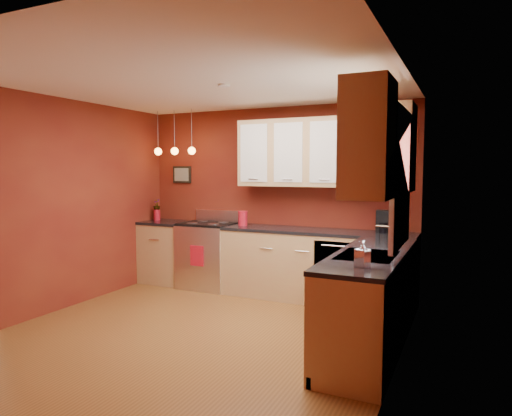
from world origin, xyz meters
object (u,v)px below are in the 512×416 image
at_px(gas_range, 208,255).
at_px(soap_pump, 363,254).
at_px(red_canister, 243,218).
at_px(sink, 368,258).
at_px(coffee_maker, 384,222).

distance_m(gas_range, soap_pump, 3.42).
height_order(gas_range, red_canister, red_canister).
height_order(red_canister, soap_pump, soap_pump).
height_order(sink, coffee_maker, sink).
xyz_separation_m(red_canister, coffee_maker, (1.92, 0.12, 0.02)).
bearing_deg(gas_range, soap_pump, -37.22).
xyz_separation_m(gas_range, coffee_maker, (2.50, 0.11, 0.59)).
bearing_deg(red_canister, gas_range, 179.36).
height_order(red_canister, coffee_maker, coffee_maker).
distance_m(sink, coffee_maker, 1.63).
bearing_deg(coffee_maker, gas_range, 178.11).
distance_m(gas_range, red_canister, 0.81).
bearing_deg(sink, red_canister, 143.86).
distance_m(gas_range, sink, 3.05).
height_order(gas_range, sink, sink).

